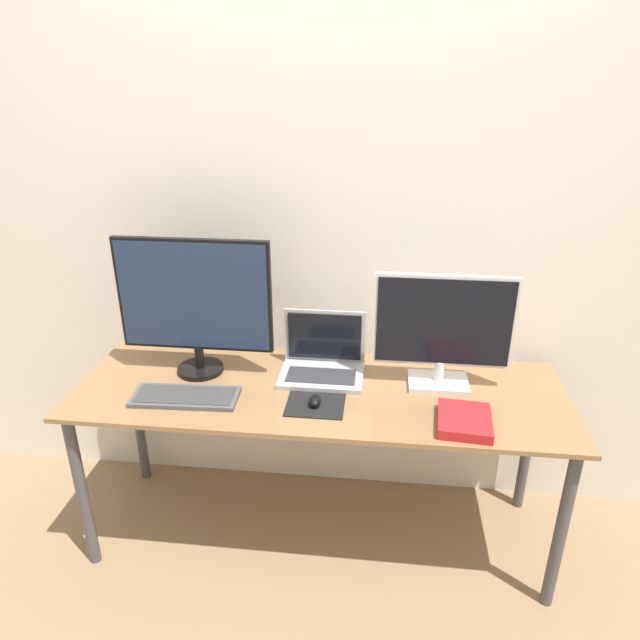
% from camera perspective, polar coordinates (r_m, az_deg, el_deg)
% --- Properties ---
extents(ground_plane, '(12.00, 12.00, 0.00)m').
position_cam_1_polar(ground_plane, '(2.39, -1.04, -25.45)').
color(ground_plane, '#8C7051').
extents(wall_back, '(7.00, 0.05, 2.50)m').
position_cam_1_polar(wall_back, '(2.32, 0.99, 9.74)').
color(wall_back, silver).
rests_on(wall_back, ground_plane).
extents(desk, '(1.86, 0.63, 0.70)m').
position_cam_1_polar(desk, '(2.22, -0.09, -8.66)').
color(desk, olive).
rests_on(desk, ground_plane).
extents(monitor_left, '(0.60, 0.18, 0.55)m').
position_cam_1_polar(monitor_left, '(2.23, -12.45, 1.75)').
color(monitor_left, black).
rests_on(monitor_left, desk).
extents(monitor_right, '(0.51, 0.16, 0.44)m').
position_cam_1_polar(monitor_right, '(2.15, 12.20, -0.91)').
color(monitor_right, silver).
rests_on(monitor_right, desk).
extents(laptop, '(0.33, 0.24, 0.24)m').
position_cam_1_polar(laptop, '(2.26, 0.35, -3.94)').
color(laptop, '#ADADB2').
rests_on(laptop, desk).
extents(keyboard, '(0.39, 0.17, 0.02)m').
position_cam_1_polar(keyboard, '(2.17, -13.30, -7.47)').
color(keyboard, '#4C4C51').
rests_on(keyboard, desk).
extents(mousepad, '(0.21, 0.17, 0.00)m').
position_cam_1_polar(mousepad, '(2.08, -0.40, -8.49)').
color(mousepad, black).
rests_on(mousepad, desk).
extents(mouse, '(0.04, 0.07, 0.04)m').
position_cam_1_polar(mouse, '(2.06, -0.49, -8.08)').
color(mouse, black).
rests_on(mouse, mousepad).
extents(book, '(0.19, 0.22, 0.04)m').
position_cam_1_polar(book, '(2.02, 14.24, -9.73)').
color(book, red).
rests_on(book, desk).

